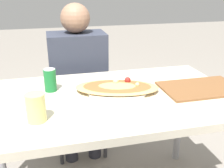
{
  "coord_description": "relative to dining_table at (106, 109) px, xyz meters",
  "views": [
    {
      "loc": [
        -0.27,
        -1.22,
        1.31
      ],
      "look_at": [
        0.04,
        0.02,
        0.81
      ],
      "focal_mm": 42.0,
      "sensor_mm": 36.0,
      "label": 1
    }
  ],
  "objects": [
    {
      "name": "drink_glass",
      "position": [
        -0.34,
        -0.18,
        0.14
      ],
      "size": [
        0.08,
        0.08,
        0.12
      ],
      "color": "#E0DB7F",
      "rests_on": "dining_table"
    },
    {
      "name": "chair_far_seated",
      "position": [
        -0.07,
        0.72,
        -0.17
      ],
      "size": [
        0.4,
        0.4,
        0.88
      ],
      "rotation": [
        0.0,
        0.0,
        3.14
      ],
      "color": "black",
      "rests_on": "ground_plane"
    },
    {
      "name": "person_seated",
      "position": [
        -0.07,
        0.61,
        0.02
      ],
      "size": [
        0.41,
        0.28,
        1.18
      ],
      "rotation": [
        0.0,
        0.0,
        3.14
      ],
      "color": "#2D2D38",
      "rests_on": "ground_plane"
    },
    {
      "name": "dining_table",
      "position": [
        0.0,
        0.0,
        0.0
      ],
      "size": [
        1.39,
        0.78,
        0.75
      ],
      "color": "beige",
      "rests_on": "ground_plane"
    },
    {
      "name": "serving_tray",
      "position": [
        0.54,
        -0.03,
        0.08
      ],
      "size": [
        0.44,
        0.28,
        0.01
      ],
      "color": "brown",
      "rests_on": "dining_table"
    },
    {
      "name": "pizza_main",
      "position": [
        0.08,
        0.05,
        0.09
      ],
      "size": [
        0.5,
        0.35,
        0.06
      ],
      "color": "white",
      "rests_on": "dining_table"
    },
    {
      "name": "soda_can",
      "position": [
        -0.28,
        0.15,
        0.14
      ],
      "size": [
        0.07,
        0.07,
        0.12
      ],
      "color": "#197233",
      "rests_on": "dining_table"
    }
  ]
}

